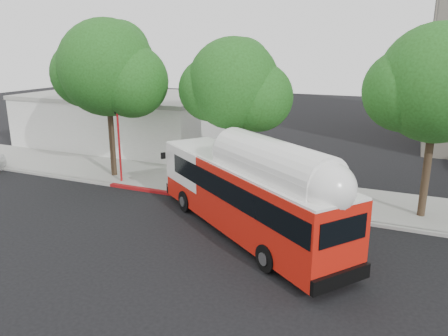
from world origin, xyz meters
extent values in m
plane|color=black|center=(0.00, 0.00, 0.00)|extent=(120.00, 120.00, 0.00)
cube|color=gray|center=(0.00, 6.50, 0.07)|extent=(60.00, 5.00, 0.15)
cube|color=gray|center=(0.00, 3.90, 0.07)|extent=(60.00, 0.30, 0.15)
cube|color=maroon|center=(-3.00, 3.90, 0.08)|extent=(10.00, 0.32, 0.16)
cylinder|color=#2D2116|center=(-9.00, 5.50, 3.04)|extent=(0.36, 0.36, 6.08)
sphere|color=#1D4714|center=(-9.00, 5.50, 6.84)|extent=(5.80, 5.80, 5.80)
sphere|color=#1D4714|center=(-7.41, 5.70, 6.08)|extent=(4.35, 4.35, 4.35)
cylinder|color=#2D2116|center=(-1.00, 6.00, 2.72)|extent=(0.36, 0.36, 5.44)
sphere|color=#1D4714|center=(-1.00, 6.00, 6.12)|extent=(5.00, 5.00, 5.00)
sphere|color=#1D4714|center=(0.38, 6.20, 5.44)|extent=(3.75, 3.75, 3.75)
cylinder|color=#2D2116|center=(9.00, 5.80, 2.88)|extent=(0.36, 0.36, 5.76)
sphere|color=#1D4714|center=(9.00, 5.80, 6.48)|extent=(5.40, 5.40, 5.40)
cube|color=silver|center=(-14.00, 14.00, 2.00)|extent=(16.00, 10.00, 4.00)
cube|color=gray|center=(-14.00, 14.00, 4.10)|extent=(16.20, 10.20, 0.30)
cube|color=red|center=(1.79, 0.72, 1.75)|extent=(10.87, 8.97, 2.82)
cube|color=black|center=(2.18, 0.43, 2.33)|extent=(9.97, 8.32, 0.92)
cube|color=white|center=(1.79, 0.72, 3.20)|extent=(10.82, 8.91, 0.10)
cube|color=white|center=(3.35, -0.43, 3.45)|extent=(6.15, 5.26, 0.53)
cube|color=black|center=(-3.33, 4.51, 0.49)|extent=(1.67, 1.87, 0.06)
imported|color=#252197|center=(-3.33, 4.51, 0.95)|extent=(1.46, 1.69, 0.88)
cylinder|color=red|center=(-7.78, 4.60, 2.16)|extent=(0.13, 0.13, 4.31)
cube|color=black|center=(-7.78, 4.60, 4.42)|extent=(0.05, 0.43, 0.27)
camera|label=1|loc=(8.14, -16.23, 8.10)|focal=35.00mm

